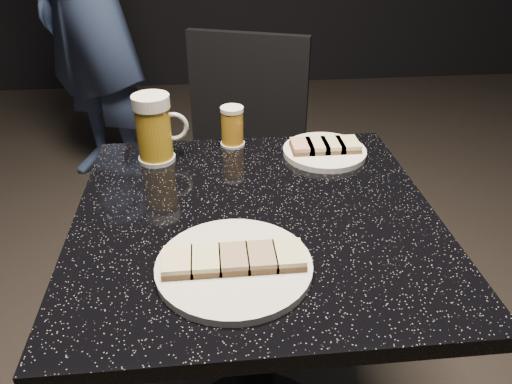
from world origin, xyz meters
The scene contains 8 objects.
plate_large centered at (-0.05, -0.16, 0.76)m, with size 0.26×0.26×0.01m, color white.
plate_small centered at (0.19, 0.24, 0.76)m, with size 0.20×0.20×0.01m, color white.
table centered at (0.00, 0.00, 0.51)m, with size 0.70×0.70×0.75m.
beer_mug centered at (-0.20, 0.25, 0.83)m, with size 0.12×0.09×0.16m.
beer_tumbler centered at (-0.03, 0.32, 0.80)m, with size 0.06×0.06×0.10m.
chair centered at (0.02, 0.78, 0.50)m, with size 0.55×0.55×0.88m.
canapes_on_plate_large centered at (-0.05, -0.16, 0.77)m, with size 0.23×0.07×0.02m.
canapes_on_plate_small centered at (0.19, 0.24, 0.77)m, with size 0.16×0.07×0.02m.
Camera 1 is at (-0.08, -0.80, 1.29)m, focal length 35.00 mm.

